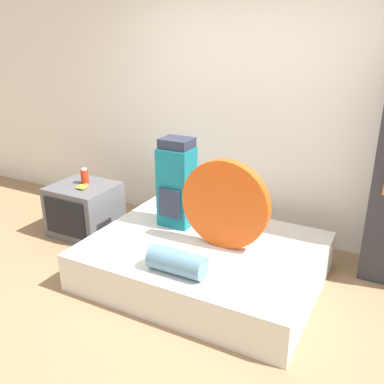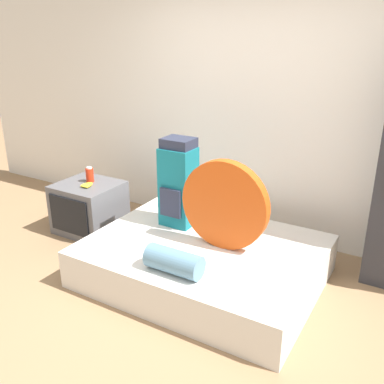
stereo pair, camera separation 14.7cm
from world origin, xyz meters
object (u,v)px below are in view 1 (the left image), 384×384
Objects in this scene: sleeping_roll at (177,262)px; backpack at (177,184)px; tent_bag at (225,204)px; television at (85,209)px; canister at (85,176)px.

backpack is at bearing 119.89° from sleeping_roll.
tent_bag is (0.57, -0.19, -0.02)m from backpack.
television is (-1.56, 0.73, -0.16)m from sleeping_roll.
backpack reaches higher than tent_bag.
canister is at bearing 177.75° from backpack.
backpack reaches higher than sleeping_roll.
canister reaches higher than sleeping_roll.
backpack is 0.60m from tent_bag.
tent_bag is at bearing -7.92° from canister.
sleeping_roll is at bearing -103.42° from tent_bag.
backpack is 0.93m from sleeping_roll.
tent_bag reaches higher than television.
canister is (-1.57, 0.80, 0.18)m from sleeping_roll.
canister is at bearing 104.84° from television.
tent_bag reaches higher than canister.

